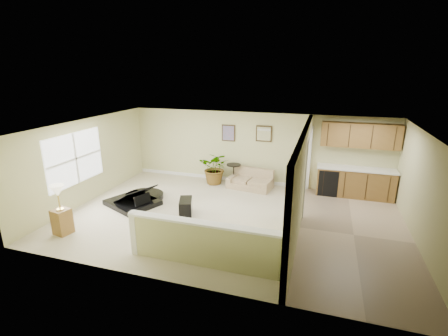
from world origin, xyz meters
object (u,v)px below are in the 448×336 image
(piano_bench, at_px, (186,207))
(palm_plant, at_px, (215,168))
(piano, at_px, (133,186))
(loveseat, at_px, (250,179))
(accent_table, at_px, (234,171))
(small_plant, at_px, (291,185))
(lamp_stand, at_px, (61,213))

(piano_bench, bearing_deg, palm_plant, 90.60)
(piano, distance_m, loveseat, 3.88)
(palm_plant, bearing_deg, loveseat, -0.65)
(piano_bench, height_order, loveseat, loveseat)
(accent_table, xyz_separation_m, small_plant, (1.99, -0.12, -0.24))
(palm_plant, relative_size, small_plant, 2.19)
(piano_bench, relative_size, palm_plant, 0.57)
(piano_bench, bearing_deg, piano, 171.62)
(accent_table, bearing_deg, palm_plant, -167.21)
(piano, height_order, lamp_stand, piano)
(piano_bench, distance_m, accent_table, 2.86)
(piano, xyz_separation_m, palm_plant, (1.80, 2.38, 0.03))
(piano, distance_m, piano_bench, 1.88)
(loveseat, bearing_deg, palm_plant, -171.85)
(loveseat, distance_m, lamp_stand, 5.85)
(accent_table, bearing_deg, piano_bench, -101.98)
(loveseat, relative_size, accent_table, 2.18)
(piano, distance_m, palm_plant, 2.99)
(piano_bench, height_order, lamp_stand, lamp_stand)
(piano_bench, xyz_separation_m, accent_table, (0.59, 2.79, 0.24))
(loveseat, bearing_deg, piano_bench, -106.26)
(small_plant, height_order, lamp_stand, lamp_stand)
(piano_bench, height_order, accent_table, accent_table)
(piano_bench, height_order, small_plant, small_plant)
(piano, xyz_separation_m, lamp_stand, (-0.62, -2.17, -0.01))
(piano, relative_size, palm_plant, 1.69)
(loveseat, bearing_deg, small_plant, 10.32)
(piano, height_order, accent_table, piano)
(palm_plant, bearing_deg, lamp_stand, -118.04)
(palm_plant, bearing_deg, accent_table, 12.79)
(accent_table, height_order, lamp_stand, lamp_stand)
(loveseat, bearing_deg, lamp_stand, -120.28)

